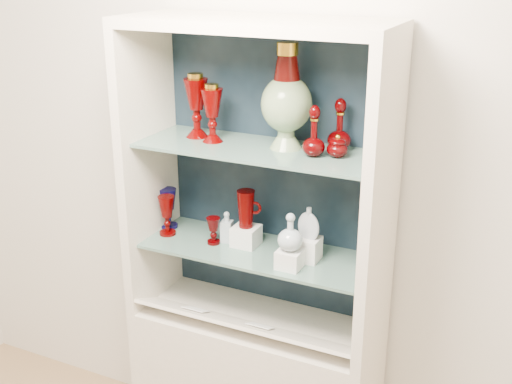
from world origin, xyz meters
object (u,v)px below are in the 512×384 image
at_px(ruby_decanter_b, 340,123).
at_px(enamel_urn, 287,97).
at_px(pedestal_lamp_right, 212,113).
at_px(flat_flask, 309,222).
at_px(clear_square_bottle, 227,227).
at_px(cameo_medallion, 375,222).
at_px(cobalt_goblet, 168,208).
at_px(clear_round_decanter, 290,233).
at_px(pedestal_lamp_left, 196,106).
at_px(ruby_decanter_a, 314,128).
at_px(ruby_goblet_small, 213,231).
at_px(ruby_pitcher, 246,209).
at_px(lidded_bowl, 337,146).
at_px(ruby_goblet_tall, 167,215).

bearing_deg(ruby_decanter_b, enamel_urn, -163.73).
height_order(pedestal_lamp_right, ruby_decanter_b, pedestal_lamp_right).
bearing_deg(flat_flask, enamel_urn, 172.37).
bearing_deg(enamel_urn, clear_square_bottle, -174.19).
relative_size(clear_square_bottle, cameo_medallion, 0.92).
bearing_deg(clear_square_bottle, cobalt_goblet, 174.83).
bearing_deg(flat_flask, cameo_medallion, 27.03).
bearing_deg(enamel_urn, clear_round_decanter, -59.20).
bearing_deg(clear_square_bottle, pedestal_lamp_left, 171.99).
bearing_deg(cameo_medallion, pedestal_lamp_right, 179.43).
bearing_deg(ruby_decanter_a, ruby_goblet_small, -178.93).
distance_m(pedestal_lamp_right, cobalt_goblet, 0.51).
bearing_deg(clear_round_decanter, ruby_pitcher, 155.34).
relative_size(lidded_bowl, cobalt_goblet, 0.49).
bearing_deg(ruby_decanter_a, lidded_bowl, 18.29).
height_order(clear_square_bottle, flat_flask, flat_flask).
bearing_deg(cameo_medallion, ruby_goblet_tall, 179.56).
xyz_separation_m(clear_square_bottle, cameo_medallion, (0.59, 0.05, 0.11)).
bearing_deg(pedestal_lamp_left, cobalt_goblet, 177.28).
relative_size(ruby_goblet_small, cameo_medallion, 0.78).
height_order(ruby_decanter_a, ruby_goblet_tall, ruby_decanter_a).
xyz_separation_m(pedestal_lamp_left, ruby_goblet_small, (0.09, -0.06, -0.49)).
xyz_separation_m(flat_flask, clear_round_decanter, (-0.04, -0.09, -0.01)).
bearing_deg(flat_flask, ruby_goblet_tall, -166.48).
xyz_separation_m(ruby_goblet_tall, flat_flask, (0.61, 0.03, 0.07)).
relative_size(clear_square_bottle, clear_round_decanter, 0.93).
distance_m(ruby_goblet_tall, cameo_medallion, 0.85).
height_order(clear_square_bottle, clear_round_decanter, clear_round_decanter).
xyz_separation_m(clear_square_bottle, flat_flask, (0.35, -0.01, 0.09)).
height_order(enamel_urn, ruby_goblet_small, enamel_urn).
bearing_deg(lidded_bowl, enamel_urn, 171.97).
xyz_separation_m(flat_flask, cameo_medallion, (0.23, 0.07, 0.02)).
relative_size(ruby_decanter_a, clear_square_bottle, 1.58).
xyz_separation_m(ruby_decanter_a, ruby_pitcher, (-0.29, 0.03, -0.37)).
xyz_separation_m(ruby_decanter_a, ruby_goblet_small, (-0.41, -0.01, -0.47)).
height_order(ruby_decanter_a, lidded_bowl, ruby_decanter_a).
height_order(lidded_bowl, clear_square_bottle, lidded_bowl).
height_order(pedestal_lamp_right, ruby_decanter_a, pedestal_lamp_right).
distance_m(flat_flask, clear_round_decanter, 0.10).
bearing_deg(flat_flask, clear_square_bottle, -171.23).
distance_m(pedestal_lamp_left, enamel_urn, 0.38).
distance_m(ruby_goblet_tall, flat_flask, 0.62).
bearing_deg(flat_flask, clear_round_decanter, -101.41).
xyz_separation_m(cobalt_goblet, ruby_goblet_small, (0.25, -0.07, -0.03)).
relative_size(enamel_urn, ruby_decanter_a, 1.87).
xyz_separation_m(ruby_goblet_tall, ruby_pitcher, (0.34, 0.04, 0.07)).
height_order(pedestal_lamp_right, ruby_pitcher, pedestal_lamp_right).
height_order(lidded_bowl, flat_flask, lidded_bowl).
bearing_deg(ruby_decanter_b, pedestal_lamp_left, -173.90).
height_order(ruby_decanter_b, ruby_pitcher, ruby_decanter_b).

